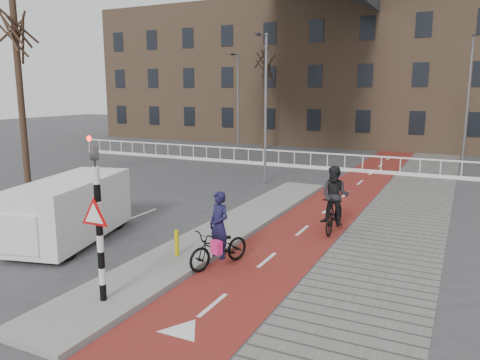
% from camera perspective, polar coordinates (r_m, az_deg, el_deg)
% --- Properties ---
extents(ground, '(120.00, 120.00, 0.00)m').
position_cam_1_polar(ground, '(11.83, -7.42, -11.63)').
color(ground, '#38383A').
rests_on(ground, ground).
extents(bike_lane, '(2.50, 60.00, 0.01)m').
position_cam_1_polar(bike_lane, '(20.14, 12.10, -2.29)').
color(bike_lane, maroon).
rests_on(bike_lane, ground).
extents(sidewalk, '(3.00, 60.00, 0.01)m').
position_cam_1_polar(sidewalk, '(19.70, 20.03, -3.02)').
color(sidewalk, slate).
rests_on(sidewalk, ground).
extents(curb_island, '(1.80, 16.00, 0.12)m').
position_cam_1_polar(curb_island, '(15.40, -1.42, -5.92)').
color(curb_island, gray).
rests_on(curb_island, ground).
extents(traffic_signal, '(0.80, 0.80, 3.68)m').
position_cam_1_polar(traffic_signal, '(10.05, -16.94, -4.14)').
color(traffic_signal, black).
rests_on(traffic_signal, curb_island).
extents(bollard, '(0.12, 0.12, 0.71)m').
position_cam_1_polar(bollard, '(12.78, -7.72, -7.62)').
color(bollard, '#D1C30B').
rests_on(bollard, curb_island).
extents(cyclist_near, '(1.30, 2.01, 1.98)m').
position_cam_1_polar(cyclist_near, '(12.17, -2.55, -7.52)').
color(cyclist_near, black).
rests_on(cyclist_near, bike_lane).
extents(cyclist_far, '(0.94, 2.03, 2.14)m').
position_cam_1_polar(cyclist_far, '(15.32, 11.46, -3.00)').
color(cyclist_far, black).
rests_on(cyclist_far, bike_lane).
extents(van, '(2.81, 4.72, 1.90)m').
position_cam_1_polar(van, '(15.00, -19.85, -3.31)').
color(van, white).
rests_on(van, ground).
extents(railing, '(28.00, 0.10, 0.99)m').
position_cam_1_polar(railing, '(28.66, 2.86, 2.43)').
color(railing, silver).
rests_on(railing, ground).
extents(townhouse_row, '(46.00, 10.00, 15.90)m').
position_cam_1_polar(townhouse_row, '(42.21, 13.88, 15.06)').
color(townhouse_row, '#7F6047').
rests_on(townhouse_row, ground).
extents(tree_left, '(0.29, 0.29, 8.40)m').
position_cam_1_polar(tree_left, '(23.27, -25.17, 9.10)').
color(tree_left, '#311F15').
rests_on(tree_left, ground).
extents(tree_mid, '(0.26, 0.26, 7.58)m').
position_cam_1_polar(tree_mid, '(36.30, 3.02, 9.73)').
color(tree_mid, '#311F15').
rests_on(tree_mid, ground).
extents(streetlight_near, '(0.12, 0.12, 7.11)m').
position_cam_1_polar(streetlight_near, '(22.51, 3.14, 8.43)').
color(streetlight_near, slate).
rests_on(streetlight_near, ground).
extents(streetlight_left, '(0.12, 0.12, 7.17)m').
position_cam_1_polar(streetlight_left, '(35.29, -0.25, 9.38)').
color(streetlight_left, slate).
rests_on(streetlight_left, ground).
extents(streetlight_right, '(0.12, 0.12, 7.70)m').
position_cam_1_polar(streetlight_right, '(31.19, 26.01, 8.58)').
color(streetlight_right, slate).
rests_on(streetlight_right, ground).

